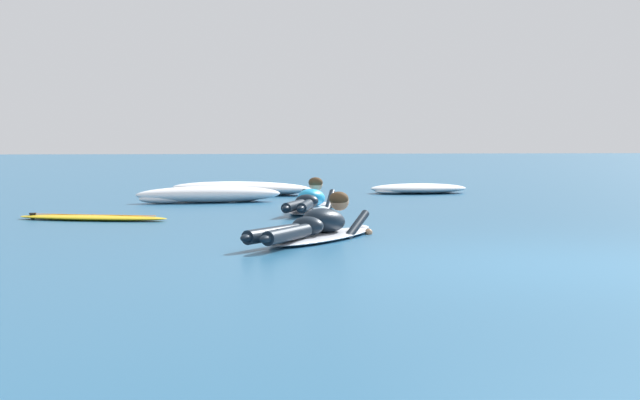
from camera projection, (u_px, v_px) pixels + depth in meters
name	position (u px, v px, depth m)	size (l,w,h in m)	color
ground_plane	(350.00, 198.00, 18.14)	(120.00, 120.00, 0.00)	#235B84
surfer_near	(317.00, 227.00, 10.34)	(1.82, 2.39, 0.53)	silver
surfer_far	(310.00, 202.00, 14.52)	(1.19, 2.63, 0.55)	silver
drifting_surfboard	(91.00, 218.00, 12.99)	(2.12, 1.17, 0.16)	yellow
whitewater_front	(418.00, 189.00, 19.63)	(2.02, 1.24, 0.20)	white
whitewater_mid_left	(241.00, 189.00, 19.07)	(3.03, 2.16, 0.26)	white
whitewater_mid_right	(209.00, 195.00, 16.66)	(2.53, 1.02, 0.28)	white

